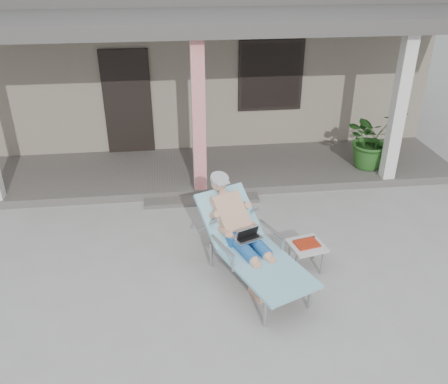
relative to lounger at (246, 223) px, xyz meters
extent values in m
plane|color=#9E9E99|center=(-0.43, 0.22, -0.81)|extent=(60.00, 60.00, 0.00)
cube|color=gray|center=(-0.43, 6.72, 0.69)|extent=(10.00, 5.00, 3.00)
cube|color=black|center=(-1.73, 4.19, 0.39)|extent=(0.95, 0.06, 2.10)
cube|color=black|center=(1.17, 4.19, 0.84)|extent=(1.20, 0.06, 1.30)
cube|color=black|center=(1.17, 4.19, 0.84)|extent=(1.32, 0.05, 1.42)
cube|color=#605B56|center=(-0.43, 3.22, -0.74)|extent=(10.00, 2.00, 0.15)
cube|color=red|center=(-0.43, 2.37, 0.64)|extent=(0.22, 0.22, 2.61)
cube|color=silver|center=(3.07, 2.37, 0.64)|extent=(0.22, 0.22, 2.61)
cube|color=#474442|center=(-0.43, 3.22, 2.07)|extent=(10.00, 2.30, 0.24)
cube|color=#605B56|center=(-0.43, 2.07, -0.77)|extent=(2.00, 0.30, 0.07)
cylinder|color=#B7B7BC|center=(0.08, -1.04, -0.62)|extent=(0.05, 0.05, 0.39)
cylinder|color=#B7B7BC|center=(0.69, -0.79, -0.62)|extent=(0.05, 0.05, 0.39)
cylinder|color=#B7B7BC|center=(-0.44, 0.21, -0.62)|extent=(0.05, 0.05, 0.39)
cylinder|color=#B7B7BC|center=(0.16, 0.46, -0.62)|extent=(0.05, 0.05, 0.39)
cube|color=#B7B7BC|center=(0.19, -0.46, -0.40)|extent=(1.10, 1.44, 0.03)
cube|color=#99DAEC|center=(0.19, -0.46, -0.38)|extent=(1.21, 1.52, 0.04)
cube|color=#B7B7BC|center=(-0.17, 0.40, -0.16)|extent=(0.84, 0.82, 0.52)
cube|color=#99DAEC|center=(-0.17, 0.40, -0.12)|extent=(0.97, 0.93, 0.59)
cylinder|color=#A5A5A7|center=(-0.29, 0.68, 0.34)|extent=(0.34, 0.34, 0.14)
cube|color=silver|center=(0.02, -0.04, -0.20)|extent=(0.42, 0.36, 0.25)
cube|color=beige|center=(0.86, 0.03, -0.45)|extent=(0.54, 0.54, 0.04)
cylinder|color=#B7B7BC|center=(0.68, -0.15, -0.64)|extent=(0.03, 0.03, 0.35)
cylinder|color=#B7B7BC|center=(1.04, -0.15, -0.64)|extent=(0.03, 0.03, 0.35)
cylinder|color=#B7B7BC|center=(0.68, 0.22, -0.64)|extent=(0.03, 0.03, 0.35)
cylinder|color=#B7B7BC|center=(1.04, 0.22, -0.64)|extent=(0.03, 0.03, 0.35)
cube|color=#A82911|center=(0.86, 0.03, -0.41)|extent=(0.36, 0.30, 0.03)
cube|color=black|center=(0.86, 0.15, -0.42)|extent=(0.32, 0.09, 0.03)
imported|color=#26591E|center=(2.91, 2.88, -0.09)|extent=(1.24, 1.15, 1.15)
camera|label=1|loc=(-0.91, -5.19, 3.27)|focal=38.00mm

